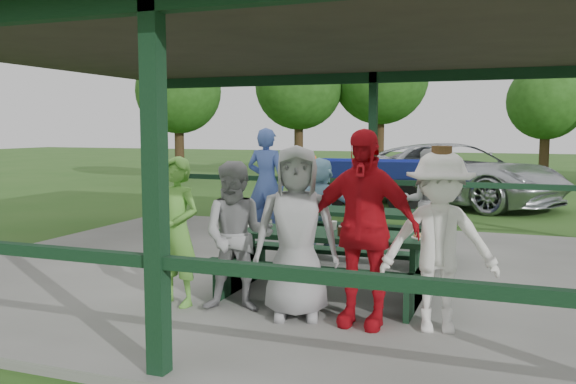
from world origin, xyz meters
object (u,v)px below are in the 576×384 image
at_px(contestant_red, 362,228).
at_px(spectator_lblue, 321,202).
at_px(picnic_table_near, 325,256).
at_px(contestant_grey_left, 238,237).
at_px(pickup_truck, 454,174).
at_px(contestant_grey_mid, 296,232).
at_px(farm_trailer, 371,183).
at_px(contestant_green, 177,231).
at_px(picnic_table_far, 362,229).
at_px(contestant_white_fedora, 439,242).
at_px(spectator_blue, 266,183).
at_px(spectator_grey, 426,201).

distance_m(contestant_red, spectator_lblue, 4.02).
bearing_deg(picnic_table_near, spectator_lblue, 108.32).
distance_m(contestant_grey_left, pickup_truck, 11.00).
relative_size(contestant_grey_mid, farm_trailer, 0.46).
relative_size(contestant_green, contestant_grey_mid, 0.92).
bearing_deg(contestant_green, contestant_red, 14.28).
height_order(contestant_red, spectator_lblue, contestant_red).
bearing_deg(picnic_table_near, pickup_truck, 87.07).
height_order(contestant_grey_left, farm_trailer, contestant_grey_left).
height_order(contestant_grey_left, contestant_red, contestant_red).
distance_m(picnic_table_near, contestant_grey_left, 1.16).
relative_size(spectator_lblue, farm_trailer, 0.38).
height_order(picnic_table_far, contestant_white_fedora, contestant_white_fedora).
bearing_deg(pickup_truck, contestant_green, -163.50).
height_order(contestant_red, pickup_truck, contestant_red).
distance_m(contestant_grey_left, contestant_grey_mid, 0.67).
bearing_deg(pickup_truck, farm_trailer, 157.37).
xyz_separation_m(picnic_table_near, spectator_blue, (-2.12, 3.37, 0.50)).
xyz_separation_m(picnic_table_far, contestant_green, (-1.37, -2.90, 0.35)).
bearing_deg(contestant_green, picnic_table_far, 78.06).
bearing_deg(contestant_grey_left, spectator_grey, 52.72).
bearing_deg(contestant_red, contestant_grey_left, -175.60).
bearing_deg(picnic_table_far, contestant_grey_mid, -89.80).
distance_m(contestant_red, pickup_truck, 10.94).
distance_m(picnic_table_near, contestant_red, 1.19).
bearing_deg(spectator_grey, contestant_grey_left, 48.11).
relative_size(contestant_grey_left, spectator_grey, 0.98).
bearing_deg(picnic_table_near, contestant_grey_mid, -92.40).
bearing_deg(spectator_lblue, spectator_blue, -8.61).
relative_size(contestant_grey_left, contestant_red, 0.82).
xyz_separation_m(contestant_green, farm_trailer, (0.04, 9.33, -0.26)).
distance_m(contestant_green, spectator_lblue, 3.75).
bearing_deg(picnic_table_far, contestant_grey_left, -102.77).
height_order(contestant_red, spectator_grey, contestant_red).
bearing_deg(spectator_blue, contestant_red, 123.07).
bearing_deg(contestant_grey_left, contestant_red, -16.23).
bearing_deg(picnic_table_near, spectator_grey, 75.57).
bearing_deg(spectator_blue, farm_trailer, -98.53).
height_order(contestant_white_fedora, spectator_grey, contestant_white_fedora).
xyz_separation_m(contestant_green, spectator_grey, (2.16, 3.80, -0.01)).
height_order(contestant_grey_mid, spectator_grey, contestant_grey_mid).
relative_size(contestant_red, spectator_blue, 1.00).
bearing_deg(spectator_blue, contestant_white_fedora, 130.00).
xyz_separation_m(picnic_table_far, contestant_grey_mid, (0.01, -2.87, 0.42)).
bearing_deg(farm_trailer, picnic_table_near, -85.09).
relative_size(contestant_white_fedora, spectator_lblue, 1.21).
height_order(contestant_red, contestant_white_fedora, contestant_red).
bearing_deg(spectator_grey, farm_trailer, -89.92).
distance_m(contestant_grey_mid, farm_trailer, 9.40).
bearing_deg(spectator_lblue, contestant_green, 98.75).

